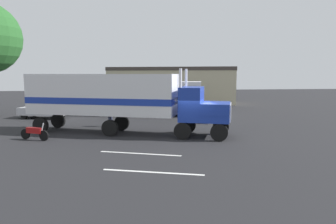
{
  "coord_description": "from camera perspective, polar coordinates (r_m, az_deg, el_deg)",
  "views": [
    {
      "loc": [
        -4.15,
        -19.18,
        4.15
      ],
      "look_at": [
        -1.59,
        1.13,
        1.6
      ],
      "focal_mm": 32.7,
      "sensor_mm": 36.0,
      "label": 1
    }
  ],
  "objects": [
    {
      "name": "lane_stripe_near",
      "position": [
        16.23,
        -5.23,
        -7.73
      ],
      "size": [
        4.21,
        1.6,
        0.01
      ],
      "primitive_type": "cube",
      "rotation": [
        0.0,
        0.0,
        -0.34
      ],
      "color": "silver",
      "rests_on": "ground_plane"
    },
    {
      "name": "lane_stripe_mid",
      "position": [
        13.24,
        -2.88,
        -11.15
      ],
      "size": [
        4.25,
        1.46,
        0.01
      ],
      "primitive_type": "cube",
      "rotation": [
        0.0,
        0.0,
        -0.3
      ],
      "color": "silver",
      "rests_on": "ground_plane"
    },
    {
      "name": "semi_truck",
      "position": [
        21.63,
        -9.47,
        2.69
      ],
      "size": [
        14.15,
        7.19,
        4.5
      ],
      "color": "#193399",
      "rests_on": "ground_plane"
    },
    {
      "name": "ground_plane",
      "position": [
        20.06,
        4.94,
        -4.87
      ],
      "size": [
        120.0,
        120.0,
        0.0
      ],
      "primitive_type": "plane",
      "color": "#232326"
    },
    {
      "name": "parked_car",
      "position": [
        31.06,
        -22.14,
        0.4
      ],
      "size": [
        4.74,
        3.11,
        1.57
      ],
      "color": "#B7B7BC",
      "rests_on": "ground_plane"
    },
    {
      "name": "person_bystander",
      "position": [
        24.64,
        -10.71,
        -0.62
      ],
      "size": [
        0.34,
        0.46,
        1.63
      ],
      "color": "#2D3347",
      "rests_on": "ground_plane"
    },
    {
      "name": "parked_bus",
      "position": [
        30.88,
        -4.11,
        3.21
      ],
      "size": [
        11.29,
        4.98,
        3.4
      ],
      "color": "silver",
      "rests_on": "ground_plane"
    },
    {
      "name": "motorcycle",
      "position": [
        21.1,
        -23.61,
        -3.51
      ],
      "size": [
        1.94,
        1.01,
        1.12
      ],
      "color": "black",
      "rests_on": "ground_plane"
    },
    {
      "name": "building_backdrop",
      "position": [
        45.17,
        0.87,
        5.36
      ],
      "size": [
        19.42,
        11.96,
        5.14
      ],
      "color": "#B7AD8C",
      "rests_on": "ground_plane"
    }
  ]
}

